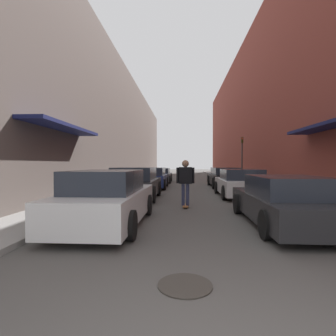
# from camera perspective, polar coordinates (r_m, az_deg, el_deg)

# --- Properties ---
(ground) EXTENTS (104.59, 104.59, 0.00)m
(ground) POSITION_cam_1_polar(r_m,az_deg,el_deg) (20.35, 4.23, -3.42)
(ground) COLOR #4C4947
(curb_strip_left) EXTENTS (1.80, 47.54, 0.12)m
(curb_strip_left) POSITION_cam_1_polar(r_m,az_deg,el_deg) (25.39, -5.71, -2.42)
(curb_strip_left) COLOR gray
(curb_strip_left) RESTS_ON ground
(curb_strip_right) EXTENTS (1.80, 47.54, 0.12)m
(curb_strip_right) POSITION_cam_1_polar(r_m,az_deg,el_deg) (25.51, 13.73, -2.42)
(curb_strip_right) COLOR gray
(curb_strip_right) RESTS_ON ground
(building_row_left) EXTENTS (4.90, 47.54, 9.86)m
(building_row_left) POSITION_cam_1_polar(r_m,az_deg,el_deg) (26.17, -12.08, 8.35)
(building_row_left) COLOR #564C47
(building_row_left) RESTS_ON ground
(building_row_right) EXTENTS (4.90, 47.54, 12.80)m
(building_row_right) POSITION_cam_1_polar(r_m,az_deg,el_deg) (26.60, 20.07, 11.39)
(building_row_right) COLOR brown
(building_row_right) RESTS_ON ground
(parked_car_left_0) EXTENTS (1.85, 4.23, 1.39)m
(parked_car_left_0) POSITION_cam_1_polar(r_m,az_deg,el_deg) (6.79, -12.99, -6.65)
(parked_car_left_0) COLOR silver
(parked_car_left_0) RESTS_ON ground
(parked_car_left_1) EXTENTS (2.02, 4.19, 1.39)m
(parked_car_left_1) POSITION_cam_1_polar(r_m,az_deg,el_deg) (11.65, -7.13, -3.41)
(parked_car_left_1) COLOR #232326
(parked_car_left_1) RESTS_ON ground
(parked_car_left_2) EXTENTS (1.98, 4.06, 1.31)m
(parked_car_left_2) POSITION_cam_1_polar(r_m,az_deg,el_deg) (16.61, -3.63, -2.22)
(parked_car_left_2) COLOR navy
(parked_car_left_2) RESTS_ON ground
(parked_car_left_3) EXTENTS (1.90, 4.11, 1.19)m
(parked_car_left_3) POSITION_cam_1_polar(r_m,az_deg,el_deg) (21.63, -1.77, -1.62)
(parked_car_left_3) COLOR #515459
(parked_car_left_3) RESTS_ON ground
(parked_car_right_0) EXTENTS (1.97, 4.48, 1.24)m
(parked_car_right_0) POSITION_cam_1_polar(r_m,az_deg,el_deg) (7.29, 24.24, -6.67)
(parked_car_right_0) COLOR #232326
(parked_car_right_0) RESTS_ON ground
(parked_car_right_1) EXTENTS (2.05, 4.03, 1.30)m
(parked_car_right_1) POSITION_cam_1_polar(r_m,az_deg,el_deg) (12.74, 15.50, -3.26)
(parked_car_right_1) COLOR silver
(parked_car_right_1) RESTS_ON ground
(parked_car_right_2) EXTENTS (1.90, 4.66, 1.30)m
(parked_car_right_2) POSITION_cam_1_polar(r_m,az_deg,el_deg) (17.70, 12.18, -2.01)
(parked_car_right_2) COLOR black
(parked_car_right_2) RESTS_ON ground
(skateboarder) EXTENTS (0.64, 0.78, 1.68)m
(skateboarder) POSITION_cam_1_polar(r_m,az_deg,el_deg) (9.30, 3.81, -2.27)
(skateboarder) COLOR brown
(skateboarder) RESTS_ON ground
(manhole_cover) EXTENTS (0.70, 0.70, 0.02)m
(manhole_cover) POSITION_cam_1_polar(r_m,az_deg,el_deg) (3.65, 3.74, -24.10)
(manhole_cover) COLOR #332D28
(manhole_cover) RESTS_ON ground
(traffic_light) EXTENTS (0.16, 0.22, 3.48)m
(traffic_light) POSITION_cam_1_polar(r_m,az_deg,el_deg) (21.07, 15.82, 2.87)
(traffic_light) COLOR #2D2D2D
(traffic_light) RESTS_ON curb_strip_right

